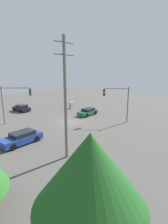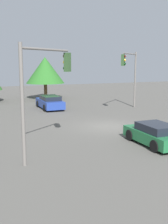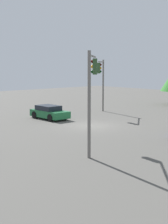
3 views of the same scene
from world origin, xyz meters
name	(u,v)px [view 2 (image 2 of 3)]	position (x,y,z in m)	size (l,w,h in m)	color
ground_plane	(107,126)	(0.00, 0.00, 0.00)	(80.00, 80.00, 0.00)	#54514C
sedan_green	(155,134)	(5.37, 0.37, 0.63)	(4.09, 1.96, 1.29)	#1E6638
sedan_blue	(50,102)	(-9.70, -1.81, 0.68)	(4.74, 2.04, 1.38)	#233D93
traffic_signal_main	(44,80)	(4.81, -6.09, 3.92)	(2.67, 3.30, 5.69)	slate
traffic_signal_cross	(131,70)	(-6.06, 5.66, 4.09)	(3.21, 3.53, 5.89)	slate
tree_behind	(45,70)	(-17.82, -0.13, 3.78)	(5.04, 5.04, 5.50)	brown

